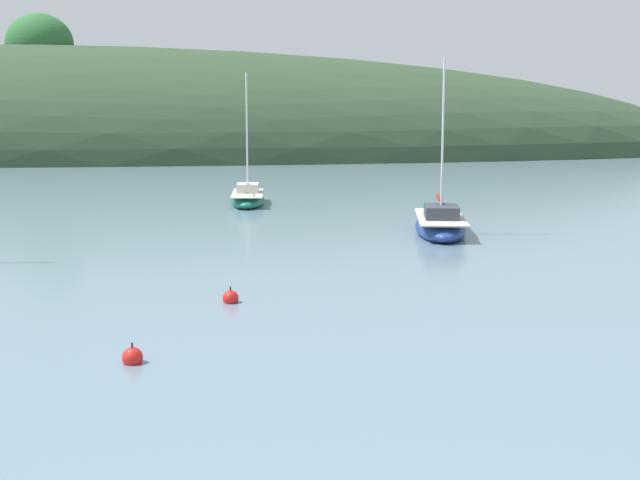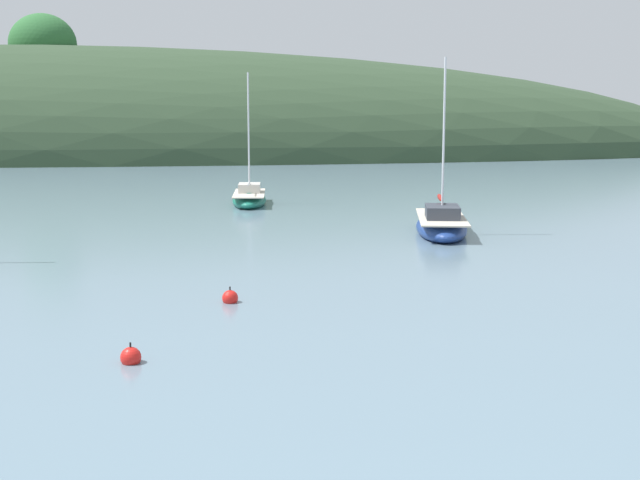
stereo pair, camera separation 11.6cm
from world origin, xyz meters
name	(u,v)px [view 2 (the right image)]	position (x,y,z in m)	size (l,w,h in m)	color
far_shoreline_hill	(23,154)	(-25.25, 86.97, 0.11)	(150.00, 36.00, 26.50)	#2D422B
sailboat_black_sloop	(249,198)	(-1.97, 40.04, 0.34)	(2.01, 5.33, 7.20)	#196B56
sailboat_yellow_far	(441,225)	(5.87, 28.63, 0.38)	(3.05, 6.35, 7.45)	navy
mooring_buoy_inner	(131,357)	(-4.76, 11.53, 0.12)	(0.44, 0.44, 0.54)	red
mooring_buoy_outer	(230,298)	(-2.75, 16.92, 0.12)	(0.44, 0.44, 0.54)	red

